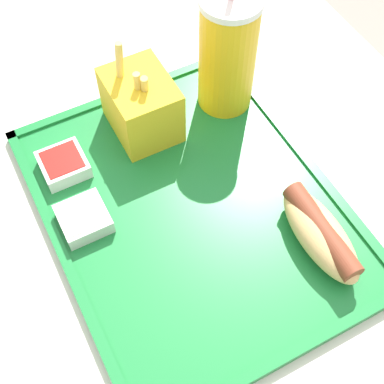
% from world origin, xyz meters
% --- Properties ---
extents(dining_table, '(1.42, 0.82, 0.71)m').
position_xyz_m(dining_table, '(0.00, 0.00, 0.35)').
color(dining_table, beige).
rests_on(dining_table, ground_plane).
extents(food_tray, '(0.41, 0.33, 0.01)m').
position_xyz_m(food_tray, '(-0.03, 0.04, 0.71)').
color(food_tray, '#197233').
rests_on(food_tray, dining_table).
extents(soda_cup, '(0.07, 0.07, 0.20)m').
position_xyz_m(soda_cup, '(-0.16, 0.16, 0.80)').
color(soda_cup, gold).
rests_on(soda_cup, food_tray).
extents(hot_dog_far, '(0.13, 0.05, 0.04)m').
position_xyz_m(hot_dog_far, '(0.08, 0.14, 0.74)').
color(hot_dog_far, '#DBB270').
rests_on(hot_dog_far, food_tray).
extents(fries_carton, '(0.09, 0.08, 0.13)m').
position_xyz_m(fries_carton, '(-0.17, 0.04, 0.76)').
color(fries_carton, gold).
rests_on(fries_carton, food_tray).
extents(sauce_cup_mayo, '(0.05, 0.05, 0.02)m').
position_xyz_m(sauce_cup_mayo, '(-0.07, -0.08, 0.73)').
color(sauce_cup_mayo, silver).
rests_on(sauce_cup_mayo, food_tray).
extents(sauce_cup_ketchup, '(0.05, 0.05, 0.02)m').
position_xyz_m(sauce_cup_ketchup, '(-0.15, -0.08, 0.73)').
color(sauce_cup_ketchup, silver).
rests_on(sauce_cup_ketchup, food_tray).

